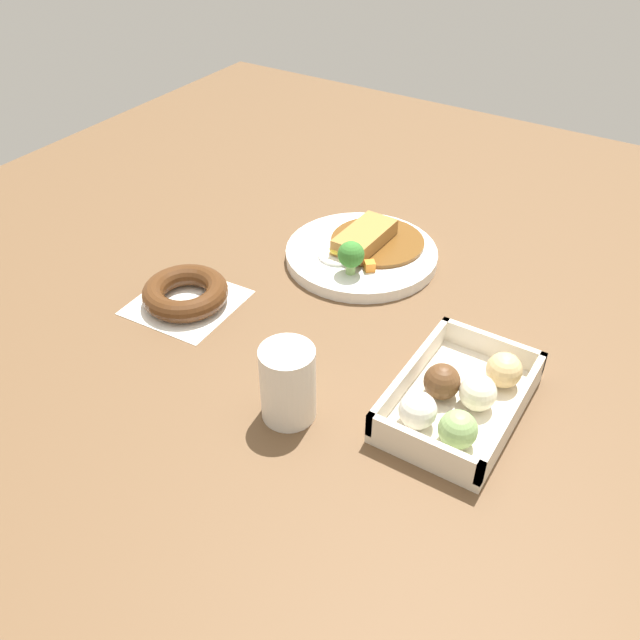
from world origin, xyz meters
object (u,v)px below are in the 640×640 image
(chocolate_ring_donut, at_px, (186,293))
(curry_plate, at_px, (362,251))
(donut_box, at_px, (459,399))
(coffee_mug, at_px, (288,383))

(chocolate_ring_donut, bearing_deg, curry_plate, -34.06)
(donut_box, distance_m, coffee_mug, 0.20)
(chocolate_ring_donut, relative_size, coffee_mug, 1.54)
(chocolate_ring_donut, xyz_separation_m, coffee_mug, (-0.10, -0.24, 0.03))
(curry_plate, relative_size, chocolate_ring_donut, 1.59)
(curry_plate, xyz_separation_m, coffee_mug, (-0.33, -0.09, 0.03))
(coffee_mug, bearing_deg, curry_plate, 15.09)
(donut_box, relative_size, chocolate_ring_donut, 1.40)
(chocolate_ring_donut, bearing_deg, coffee_mug, -112.57)
(curry_plate, height_order, coffee_mug, coffee_mug)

